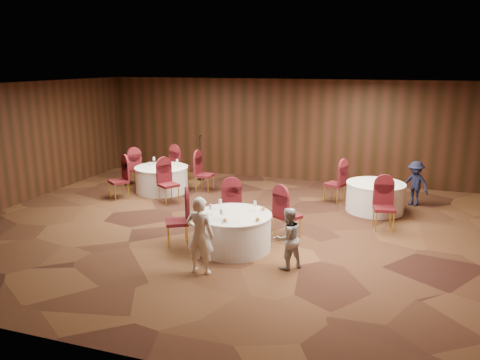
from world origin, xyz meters
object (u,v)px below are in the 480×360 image
(table_main, at_px, (234,231))
(man_c, at_px, (415,183))
(mic_stand, at_px, (201,167))
(woman_b, at_px, (288,238))
(table_left, at_px, (162,179))
(woman_a, at_px, (200,235))
(table_right, at_px, (375,197))

(table_main, height_order, man_c, man_c)
(mic_stand, distance_m, man_c, 6.53)
(mic_stand, height_order, woman_b, mic_stand)
(table_left, relative_size, mic_stand, 1.07)
(table_left, distance_m, woman_a, 5.73)
(table_main, relative_size, mic_stand, 1.06)
(woman_a, height_order, man_c, woman_a)
(mic_stand, relative_size, woman_b, 1.24)
(table_right, bearing_deg, woman_a, -120.56)
(table_right, relative_size, woman_a, 1.03)
(table_main, height_order, table_right, same)
(woman_b, height_order, man_c, man_c)
(mic_stand, bearing_deg, man_c, -7.10)
(man_c, bearing_deg, table_left, -140.57)
(table_left, bearing_deg, mic_stand, 72.82)
(mic_stand, height_order, woman_a, mic_stand)
(table_left, bearing_deg, table_right, 0.33)
(table_left, bearing_deg, woman_b, -40.72)
(table_main, xyz_separation_m, woman_b, (1.25, -0.57, 0.21))
(table_right, distance_m, man_c, 1.29)
(table_left, height_order, woman_a, woman_a)
(woman_b, bearing_deg, mic_stand, -99.12)
(table_main, bearing_deg, woman_a, -98.81)
(mic_stand, relative_size, woman_a, 1.01)
(table_right, xyz_separation_m, mic_stand, (-5.52, 1.65, 0.04))
(table_left, relative_size, woman_b, 1.33)
(table_main, xyz_separation_m, table_left, (-3.43, 3.45, 0.00))
(table_left, xyz_separation_m, man_c, (7.00, 0.87, 0.22))
(table_right, bearing_deg, table_left, -179.67)
(table_main, xyz_separation_m, mic_stand, (-2.91, 5.13, 0.04))
(woman_b, bearing_deg, table_main, -69.94)
(table_main, distance_m, table_right, 4.35)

